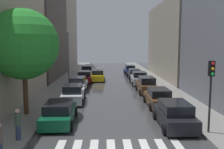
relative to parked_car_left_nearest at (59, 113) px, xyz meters
name	(u,v)px	position (x,y,z in m)	size (l,w,h in m)	color
ground_plane	(110,83)	(3.89, 17.88, -0.74)	(28.00, 72.00, 0.04)	#3B3B3E
sidewalk_left	(64,82)	(-2.61, 17.88, -0.65)	(3.00, 72.00, 0.15)	gray
sidewalk_right	(156,82)	(10.39, 17.88, -0.65)	(3.00, 72.00, 0.15)	gray
crosswalk_stripes	(120,148)	(3.89, -4.07, -0.72)	(6.75, 2.20, 0.01)	silver
building_left_mid	(39,22)	(-7.11, 22.67, 8.05)	(6.00, 15.47, 17.56)	#564C47
building_left_far	(59,32)	(-7.11, 39.26, 7.51)	(6.00, 16.67, 16.47)	#9E9384
building_right_mid	(178,41)	(14.89, 22.85, 5.21)	(6.00, 20.19, 11.87)	#9E9384
parked_car_left_nearest	(59,113)	(0.00, 0.00, 0.00)	(2.25, 4.73, 1.53)	#0C4C2D
parked_car_left_second	(73,94)	(0.16, 6.13, 0.06)	(2.19, 4.49, 1.68)	silver
parked_car_left_third	(78,84)	(-0.01, 11.75, 0.05)	(2.16, 4.76, 1.65)	silver
parked_car_left_fourth	(84,77)	(0.19, 18.27, 0.04)	(2.21, 4.84, 1.63)	maroon
parked_car_left_fifth	(87,71)	(0.15, 24.86, 0.12)	(2.16, 4.30, 1.82)	silver
parked_car_left_sixth	(89,69)	(0.00, 30.68, 0.00)	(2.19, 4.30, 1.53)	brown
parked_car_right_nearest	(174,115)	(7.69, -0.84, 0.06)	(2.20, 4.71, 1.68)	black
parked_car_right_second	(158,98)	(7.78, 4.43, 0.03)	(2.07, 4.49, 1.60)	brown
parked_car_right_third	(146,85)	(7.78, 10.55, 0.11)	(2.01, 4.70, 1.80)	brown
parked_car_right_fourth	(139,78)	(7.72, 16.13, 0.09)	(2.18, 4.61, 1.75)	#B2B7BF
parked_car_right_fifth	(134,74)	(7.77, 21.84, 0.00)	(2.03, 4.81, 1.54)	black
parked_car_right_sixth	(130,70)	(7.69, 27.95, 0.03)	(2.08, 4.38, 1.61)	navy
taxi_midroad	(98,76)	(2.02, 19.68, 0.04)	(2.19, 4.42, 1.81)	yellow
pedestrian_near_tree	(18,124)	(-1.66, -3.20, 0.34)	(0.36, 0.36, 1.75)	navy
street_tree_left	(23,44)	(-2.84, 1.89, 4.66)	(5.21, 5.21, 7.85)	#513823
traffic_light_right_corner	(211,81)	(9.34, -2.37, 2.56)	(0.30, 0.42, 4.30)	black
lamp_post_left	(68,54)	(-1.66, 15.74, 3.44)	(0.60, 0.28, 6.96)	#595B60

